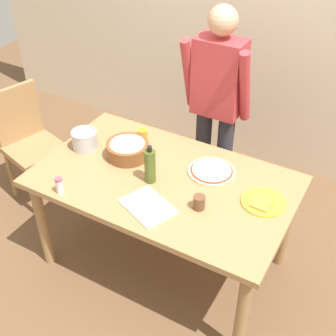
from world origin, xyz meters
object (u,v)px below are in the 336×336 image
object	(u,v)px
person_cook	(217,101)
olive_oil_bottle	(150,166)
dining_table	(164,190)
cup_small_brown	(199,202)
popcorn_bowl	(128,148)
steel_pot	(85,139)
plate_with_slice	(263,202)
salt_shaker	(59,185)
cup_orange	(142,135)
chair_wooden_left	(28,139)
cutting_board_white	(148,206)
pizza_raw_on_board	(212,171)

from	to	relation	value
person_cook	olive_oil_bottle	xyz separation A→B (m)	(-0.06, -0.81, -0.07)
dining_table	person_cook	bearing A→B (deg)	89.94
olive_oil_bottle	cup_small_brown	distance (m)	0.38
popcorn_bowl	steel_pot	world-z (taller)	steel_pot
olive_oil_bottle	steel_pot	xyz separation A→B (m)	(-0.57, 0.09, -0.05)
plate_with_slice	cup_small_brown	xyz separation A→B (m)	(-0.30, -0.22, 0.03)
steel_pot	salt_shaker	bearing A→B (deg)	-70.23
steel_pot	cup_orange	distance (m)	0.39
chair_wooden_left	steel_pot	distance (m)	0.75
plate_with_slice	cutting_board_white	size ratio (longest dim) A/B	0.87
cup_orange	cutting_board_white	xyz separation A→B (m)	(0.39, -0.57, -0.04)
cup_orange	salt_shaker	xyz separation A→B (m)	(-0.13, -0.71, 0.01)
cup_orange	cup_small_brown	bearing A→B (deg)	-33.51
dining_table	person_cook	distance (m)	0.80
cup_orange	salt_shaker	bearing A→B (deg)	-100.23
plate_with_slice	dining_table	bearing A→B (deg)	-171.91
popcorn_bowl	cutting_board_white	bearing A→B (deg)	-43.91
salt_shaker	chair_wooden_left	bearing A→B (deg)	146.37
cup_small_brown	cutting_board_white	size ratio (longest dim) A/B	0.28
steel_pot	cutting_board_white	bearing A→B (deg)	-23.98
pizza_raw_on_board	person_cook	bearing A→B (deg)	112.44
dining_table	steel_pot	bearing A→B (deg)	177.21
person_cook	chair_wooden_left	distance (m)	1.51
person_cook	chair_wooden_left	size ratio (longest dim) A/B	1.71
pizza_raw_on_board	olive_oil_bottle	bearing A→B (deg)	-137.96
pizza_raw_on_board	cup_orange	distance (m)	0.58
steel_pot	cutting_board_white	size ratio (longest dim) A/B	0.58
person_cook	salt_shaker	distance (m)	1.27
steel_pot	olive_oil_bottle	bearing A→B (deg)	-8.82
plate_with_slice	olive_oil_bottle	distance (m)	0.70
person_cook	cup_orange	distance (m)	0.59
steel_pot	salt_shaker	xyz separation A→B (m)	(0.16, -0.45, -0.01)
chair_wooden_left	plate_with_slice	bearing A→B (deg)	-1.76
cup_orange	cutting_board_white	world-z (taller)	cup_orange
chair_wooden_left	olive_oil_bottle	size ratio (longest dim) A/B	3.71
person_cook	olive_oil_bottle	bearing A→B (deg)	-94.48
steel_pot	cutting_board_white	distance (m)	0.75
chair_wooden_left	plate_with_slice	xyz separation A→B (m)	(1.93, -0.06, 0.23)
plate_with_slice	popcorn_bowl	distance (m)	0.94
person_cook	cutting_board_white	distance (m)	1.05
cup_small_brown	olive_oil_bottle	bearing A→B (deg)	168.23
plate_with_slice	popcorn_bowl	xyz separation A→B (m)	(-0.94, 0.00, 0.05)
dining_table	salt_shaker	size ratio (longest dim) A/B	15.09
person_cook	cup_small_brown	size ratio (longest dim) A/B	19.06
plate_with_slice	olive_oil_bottle	size ratio (longest dim) A/B	1.02
cutting_board_white	pizza_raw_on_board	bearing A→B (deg)	69.58
salt_shaker	cutting_board_white	size ratio (longest dim) A/B	0.35
popcorn_bowl	cup_orange	bearing A→B (deg)	94.25
pizza_raw_on_board	cup_orange	xyz separation A→B (m)	(-0.57, 0.09, 0.03)
salt_shaker	cup_small_brown	bearing A→B (deg)	19.91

